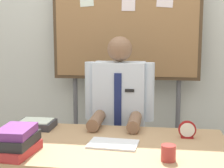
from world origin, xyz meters
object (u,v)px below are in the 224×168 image
object	(u,v)px
bulletin_board	(126,28)
desk_clock	(187,130)
book_stack	(17,141)
desk	(108,157)
person	(119,129)
coffee_mug	(168,153)
paper_tray	(36,124)
open_notebook	(113,144)

from	to	relation	value
bulletin_board	desk_clock	bearing A→B (deg)	-60.90
bulletin_board	book_stack	xyz separation A→B (m)	(-0.48, -1.33, -0.65)
book_stack	desk_clock	xyz separation A→B (m)	(0.99, 0.43, -0.02)
desk	desk_clock	world-z (taller)	desk_clock
person	coffee_mug	distance (m)	0.92
person	desk_clock	xyz separation A→B (m)	(0.50, -0.42, 0.14)
person	book_stack	size ratio (longest dim) A/B	4.56
desk_clock	coffee_mug	world-z (taller)	desk_clock
desk	coffee_mug	world-z (taller)	coffee_mug
desk_clock	paper_tray	size ratio (longest dim) A/B	0.45
desk	coffee_mug	xyz separation A→B (m)	(0.37, -0.23, 0.13)
person	open_notebook	distance (m)	0.63
book_stack	paper_tray	bearing A→B (deg)	99.37
desk	book_stack	world-z (taller)	book_stack
coffee_mug	bulletin_board	bearing A→B (deg)	105.65
book_stack	desk_clock	world-z (taller)	book_stack
desk	bulletin_board	bearing A→B (deg)	90.00
desk_clock	paper_tray	bearing A→B (deg)	175.35
desk	open_notebook	distance (m)	0.10
desk_clock	bulletin_board	bearing A→B (deg)	119.10
desk	coffee_mug	bearing A→B (deg)	-32.31
desk	desk_clock	distance (m)	0.55
paper_tray	person	bearing A→B (deg)	30.10
person	book_stack	bearing A→B (deg)	-119.72
open_notebook	desk_clock	distance (m)	0.51
coffee_mug	desk_clock	bearing A→B (deg)	72.33
open_notebook	desk_clock	size ratio (longest dim) A/B	2.61
desk_clock	coffee_mug	size ratio (longest dim) A/B	1.31
desk_clock	coffee_mug	xyz separation A→B (m)	(-0.13, -0.42, -0.01)
person	paper_tray	bearing A→B (deg)	-149.90
coffee_mug	open_notebook	bearing A→B (deg)	147.35
book_stack	desk_clock	size ratio (longest dim) A/B	2.63
person	bulletin_board	size ratio (longest dim) A/B	0.70
bulletin_board	paper_tray	size ratio (longest dim) A/B	7.62
person	open_notebook	xyz separation A→B (m)	(0.04, -0.62, 0.09)
paper_tray	book_stack	bearing A→B (deg)	-80.63
book_stack	open_notebook	world-z (taller)	book_stack
desk	book_stack	distance (m)	0.57
bulletin_board	paper_tray	bearing A→B (deg)	-125.10
person	book_stack	distance (m)	0.99
paper_tray	open_notebook	bearing A→B (deg)	-25.50
bulletin_board	open_notebook	world-z (taller)	bulletin_board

